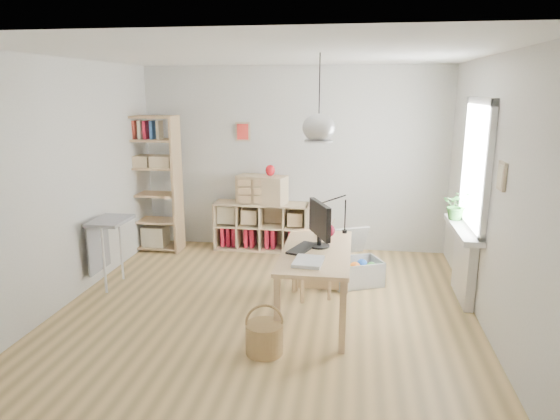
# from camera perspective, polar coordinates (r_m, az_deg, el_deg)

# --- Properties ---
(ground) EXTENTS (4.50, 4.50, 0.00)m
(ground) POSITION_cam_1_polar(r_m,az_deg,el_deg) (5.65, -1.49, -11.09)
(ground) COLOR tan
(ground) RESTS_ON ground
(room_shell) EXTENTS (4.50, 4.50, 4.50)m
(room_shell) POSITION_cam_1_polar(r_m,az_deg,el_deg) (4.93, 4.45, 9.38)
(room_shell) COLOR white
(room_shell) RESTS_ON ground
(window_unit) EXTENTS (0.07, 1.16, 1.46)m
(window_unit) POSITION_cam_1_polar(r_m,az_deg,el_deg) (5.86, 21.58, 4.70)
(window_unit) COLOR white
(window_unit) RESTS_ON ground
(radiator) EXTENTS (0.10, 0.80, 0.80)m
(radiator) POSITION_cam_1_polar(r_m,az_deg,el_deg) (6.12, 20.31, -5.97)
(radiator) COLOR white
(radiator) RESTS_ON ground
(windowsill) EXTENTS (0.22, 1.20, 0.06)m
(windowsill) POSITION_cam_1_polar(r_m,az_deg,el_deg) (5.98, 20.18, -2.07)
(windowsill) COLOR white
(windowsill) RESTS_ON radiator
(desk) EXTENTS (0.70, 1.50, 0.75)m
(desk) POSITION_cam_1_polar(r_m,az_deg,el_deg) (5.20, 4.18, -5.56)
(desk) COLOR tan
(desk) RESTS_ON ground
(cube_shelf) EXTENTS (1.40, 0.38, 0.72)m
(cube_shelf) POSITION_cam_1_polar(r_m,az_deg,el_deg) (7.55, -2.26, -2.23)
(cube_shelf) COLOR beige
(cube_shelf) RESTS_ON ground
(tall_bookshelf) EXTENTS (0.80, 0.38, 2.00)m
(tall_bookshelf) POSITION_cam_1_polar(r_m,az_deg,el_deg) (7.57, -14.46, 3.51)
(tall_bookshelf) COLOR tan
(tall_bookshelf) RESTS_ON ground
(side_table) EXTENTS (0.40, 0.55, 0.85)m
(side_table) POSITION_cam_1_polar(r_m,az_deg,el_deg) (6.38, -19.28, -2.54)
(side_table) COLOR #98989A
(side_table) RESTS_ON ground
(chair) EXTENTS (0.50, 0.50, 0.78)m
(chair) POSITION_cam_1_polar(r_m,az_deg,el_deg) (5.84, 3.45, -5.59)
(chair) COLOR #98989A
(chair) RESTS_ON ground
(wicker_basket) EXTENTS (0.35, 0.35, 0.48)m
(wicker_basket) POSITION_cam_1_polar(r_m,az_deg,el_deg) (4.71, -1.79, -14.31)
(wicker_basket) COLOR #9F7A48
(wicker_basket) RESTS_ON ground
(storage_chest) EXTENTS (0.83, 0.87, 0.64)m
(storage_chest) POSITION_cam_1_polar(r_m,az_deg,el_deg) (6.33, 8.49, -6.38)
(storage_chest) COLOR silver
(storage_chest) RESTS_ON ground
(monitor) EXTENTS (0.26, 0.52, 0.48)m
(monitor) POSITION_cam_1_polar(r_m,az_deg,el_deg) (5.20, 4.55, -1.39)
(monitor) COLOR black
(monitor) RESTS_ON desk
(keyboard) EXTENTS (0.30, 0.47, 0.02)m
(keyboard) POSITION_cam_1_polar(r_m,az_deg,el_deg) (5.18, 2.54, -4.39)
(keyboard) COLOR black
(keyboard) RESTS_ON desk
(task_lamp) EXTENTS (0.39, 0.15, 0.42)m
(task_lamp) POSITION_cam_1_polar(r_m,az_deg,el_deg) (5.68, 5.53, 0.06)
(task_lamp) COLOR black
(task_lamp) RESTS_ON desk
(yarn_ball) EXTENTS (0.15, 0.15, 0.15)m
(yarn_ball) POSITION_cam_1_polar(r_m,az_deg,el_deg) (5.61, 5.54, -2.35)
(yarn_ball) COLOR #4E0A11
(yarn_ball) RESTS_ON desk
(paper_tray) EXTENTS (0.29, 0.35, 0.03)m
(paper_tray) POSITION_cam_1_polar(r_m,az_deg,el_deg) (4.78, 3.26, -5.90)
(paper_tray) COLOR white
(paper_tray) RESTS_ON desk
(drawer_chest) EXTENTS (0.77, 0.48, 0.41)m
(drawer_chest) POSITION_cam_1_polar(r_m,az_deg,el_deg) (7.36, -2.08, 2.37)
(drawer_chest) COLOR beige
(drawer_chest) RESTS_ON cube_shelf
(red_vase) EXTENTS (0.14, 0.14, 0.16)m
(red_vase) POSITION_cam_1_polar(r_m,az_deg,el_deg) (7.29, -1.12, 4.55)
(red_vase) COLOR maroon
(red_vase) RESTS_ON drawer_chest
(potted_plant) EXTENTS (0.37, 0.34, 0.35)m
(potted_plant) POSITION_cam_1_polar(r_m,az_deg,el_deg) (6.23, 19.61, 0.51)
(potted_plant) COLOR #245D22
(potted_plant) RESTS_ON windowsill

